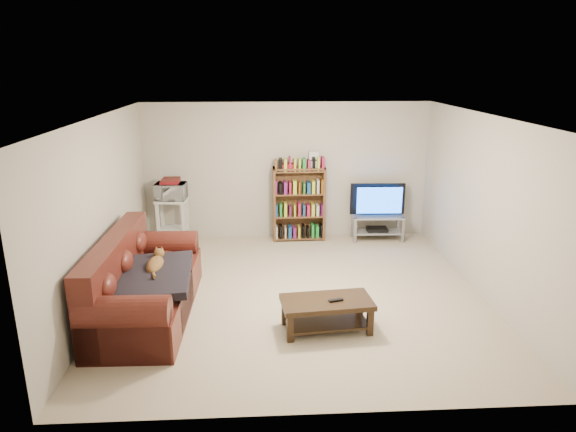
{
  "coord_description": "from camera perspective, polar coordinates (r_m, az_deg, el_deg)",
  "views": [
    {
      "loc": [
        -0.49,
        -6.39,
        3.04
      ],
      "look_at": [
        -0.1,
        0.4,
        1.0
      ],
      "focal_mm": 32.0,
      "sensor_mm": 36.0,
      "label": 1
    }
  ],
  "objects": [
    {
      "name": "floor",
      "position": [
        7.1,
        1.0,
        -8.68
      ],
      "size": [
        5.0,
        5.0,
        0.0
      ],
      "primitive_type": "plane",
      "color": "beige",
      "rests_on": "ground"
    },
    {
      "name": "wall_front",
      "position": [
        4.33,
        3.53,
        -8.48
      ],
      "size": [
        5.0,
        0.0,
        5.0
      ],
      "primitive_type": "plane",
      "rotation": [
        -1.57,
        0.0,
        0.0
      ],
      "color": "beige",
      "rests_on": "ground"
    },
    {
      "name": "game_boxes",
      "position": [
        8.84,
        -12.96,
        3.72
      ],
      "size": [
        0.31,
        0.28,
        0.05
      ],
      "primitive_type": "cube",
      "rotation": [
        0.0,
        0.0,
        -0.07
      ],
      "color": "maroon",
      "rests_on": "microwave"
    },
    {
      "name": "tv_stand",
      "position": [
        9.24,
        9.89,
        -0.77
      ],
      "size": [
        0.91,
        0.43,
        0.45
      ],
      "rotation": [
        0.0,
        0.0,
        -0.03
      ],
      "color": "#999EA3",
      "rests_on": "floor"
    },
    {
      "name": "wall_right",
      "position": [
        7.29,
        21.05,
        0.94
      ],
      "size": [
        0.0,
        5.0,
        5.0
      ],
      "primitive_type": "plane",
      "rotation": [
        1.57,
        0.0,
        -1.57
      ],
      "color": "beige",
      "rests_on": "ground"
    },
    {
      "name": "dvd_player",
      "position": [
        9.28,
        9.85,
        -1.46
      ],
      "size": [
        0.37,
        0.26,
        0.06
      ],
      "primitive_type": "cube",
      "rotation": [
        0.0,
        0.0,
        -0.03
      ],
      "color": "black",
      "rests_on": "tv_stand"
    },
    {
      "name": "ceiling",
      "position": [
        6.44,
        1.11,
        10.98
      ],
      "size": [
        5.0,
        5.0,
        0.0
      ],
      "primitive_type": "plane",
      "rotation": [
        3.14,
        0.0,
        0.0
      ],
      "color": "white",
      "rests_on": "ground"
    },
    {
      "name": "remote",
      "position": [
        6.05,
        5.34,
        -9.3
      ],
      "size": [
        0.18,
        0.09,
        0.02
      ],
      "primitive_type": "cube",
      "rotation": [
        0.0,
        0.0,
        0.25
      ],
      "color": "black",
      "rests_on": "coffee_table"
    },
    {
      "name": "microwave_stand",
      "position": [
        8.99,
        -12.71,
        0.01
      ],
      "size": [
        0.54,
        0.41,
        0.82
      ],
      "rotation": [
        0.0,
        0.0,
        -0.07
      ],
      "color": "silver",
      "rests_on": "floor"
    },
    {
      "name": "sofa",
      "position": [
        6.69,
        -16.09,
        -7.75
      ],
      "size": [
        1.06,
        2.37,
        1.0
      ],
      "rotation": [
        0.0,
        0.0,
        -0.02
      ],
      "color": "#511C14",
      "rests_on": "floor"
    },
    {
      "name": "wall_back",
      "position": [
        9.09,
        -0.12,
        5.02
      ],
      "size": [
        5.0,
        0.0,
        5.0
      ],
      "primitive_type": "plane",
      "rotation": [
        1.57,
        0.0,
        0.0
      ],
      "color": "beige",
      "rests_on": "ground"
    },
    {
      "name": "wall_left",
      "position": [
        6.95,
        -19.97,
        0.31
      ],
      "size": [
        0.0,
        5.0,
        5.0
      ],
      "primitive_type": "plane",
      "rotation": [
        1.57,
        0.0,
        1.57
      ],
      "color": "beige",
      "rests_on": "ground"
    },
    {
      "name": "microwave",
      "position": [
        8.88,
        -12.89,
        2.69
      ],
      "size": [
        0.53,
        0.38,
        0.28
      ],
      "primitive_type": "imported",
      "rotation": [
        0.0,
        0.0,
        -0.07
      ],
      "color": "silver",
      "rests_on": "microwave_stand"
    },
    {
      "name": "shelf_clutter",
      "position": [
        8.86,
        1.87,
        6.11
      ],
      "size": [
        0.67,
        0.21,
        0.28
      ],
      "rotation": [
        0.0,
        0.0,
        0.02
      ],
      "color": "silver",
      "rests_on": "bookshelf"
    },
    {
      "name": "cat",
      "position": [
        6.58,
        -14.55,
        -5.27
      ],
      "size": [
        0.27,
        0.65,
        0.19
      ],
      "primitive_type": null,
      "rotation": [
        0.0,
        0.0,
        -0.02
      ],
      "color": "brown",
      "rests_on": "sofa"
    },
    {
      "name": "coffee_table",
      "position": [
        6.13,
        4.31,
        -10.26
      ],
      "size": [
        1.11,
        0.63,
        0.38
      ],
      "rotation": [
        0.0,
        0.0,
        0.1
      ],
      "color": "black",
      "rests_on": "floor"
    },
    {
      "name": "blanket",
      "position": [
        6.41,
        -14.9,
        -6.48
      ],
      "size": [
        0.98,
        1.23,
        0.19
      ],
      "primitive_type": "cube",
      "rotation": [
        0.05,
        -0.04,
        0.06
      ],
      "color": "black",
      "rests_on": "sofa"
    },
    {
      "name": "bookshelf",
      "position": [
        9.0,
        1.22,
        1.46
      ],
      "size": [
        0.91,
        0.3,
        1.31
      ],
      "rotation": [
        0.0,
        0.0,
        0.02
      ],
      "color": "brown",
      "rests_on": "floor"
    },
    {
      "name": "television",
      "position": [
        9.13,
        10.02,
        1.75
      ],
      "size": [
        0.97,
        0.16,
        0.56
      ],
      "primitive_type": "imported",
      "rotation": [
        0.0,
        0.0,
        3.11
      ],
      "color": "black",
      "rests_on": "tv_stand"
    }
  ]
}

